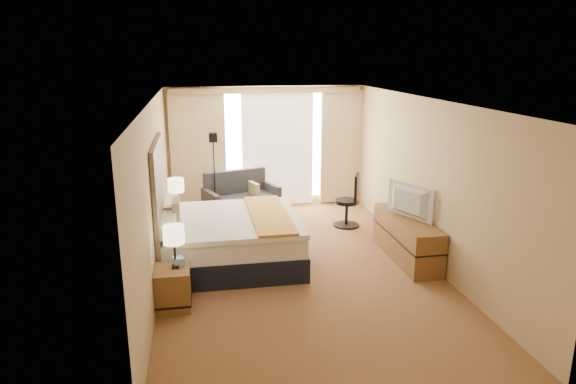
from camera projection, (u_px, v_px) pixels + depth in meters
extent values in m
cube|color=#572019|center=(297.00, 266.00, 8.14)|extent=(4.20, 7.00, 0.02)
cube|color=white|center=(297.00, 100.00, 7.46)|extent=(4.20, 7.00, 0.02)
cube|color=tan|center=(266.00, 147.00, 11.12)|extent=(4.20, 0.02, 2.60)
cube|color=tan|center=(375.00, 286.00, 4.47)|extent=(4.20, 0.02, 2.60)
cube|color=tan|center=(155.00, 193.00, 7.44)|extent=(0.02, 7.00, 2.60)
cube|color=tan|center=(426.00, 181.00, 8.16)|extent=(0.02, 7.00, 2.60)
cube|color=black|center=(159.00, 191.00, 7.64)|extent=(0.06, 1.85, 1.50)
cube|color=brown|center=(173.00, 288.00, 6.75)|extent=(0.45, 0.52, 0.55)
cube|color=brown|center=(178.00, 227.00, 9.12)|extent=(0.45, 0.52, 0.55)
cube|color=brown|center=(407.00, 238.00, 8.36)|extent=(0.50, 1.80, 0.70)
cube|color=white|center=(277.00, 146.00, 11.13)|extent=(2.30, 0.02, 2.30)
cube|color=beige|center=(198.00, 151.00, 10.77)|extent=(1.15, 0.09, 2.50)
cube|color=beige|center=(341.00, 147.00, 11.30)|extent=(0.90, 0.09, 2.50)
cube|color=white|center=(278.00, 148.00, 11.11)|extent=(1.55, 0.04, 2.50)
cube|color=tan|center=(266.00, 90.00, 10.65)|extent=(4.00, 0.16, 0.12)
cube|color=black|center=(229.00, 251.00, 8.24)|extent=(2.24, 2.03, 0.37)
cube|color=white|center=(228.00, 231.00, 8.15)|extent=(2.19, 1.97, 0.32)
cube|color=white|center=(233.00, 220.00, 8.11)|extent=(2.05, 2.05, 0.07)
cube|color=gold|center=(269.00, 214.00, 8.20)|extent=(0.59, 2.05, 0.04)
cube|color=white|center=(165.00, 225.00, 7.44)|extent=(0.30, 0.83, 0.19)
cube|color=white|center=(168.00, 206.00, 8.37)|extent=(0.30, 0.83, 0.19)
cube|color=#C1B59F|center=(177.00, 212.00, 7.92)|extent=(0.11, 0.45, 0.38)
cube|color=maroon|center=(242.00, 210.00, 10.61)|extent=(1.64, 1.23, 0.26)
cube|color=#333338|center=(243.00, 201.00, 10.51)|extent=(1.49, 1.05, 0.17)
cube|color=#333338|center=(235.00, 183.00, 10.74)|extent=(1.33, 0.60, 0.58)
cube|color=#333338|center=(211.00, 203.00, 10.22)|extent=(0.36, 0.77, 0.47)
cube|color=#333338|center=(271.00, 194.00, 10.87)|extent=(0.36, 0.77, 0.47)
cube|color=#C1B59F|center=(254.00, 191.00, 10.59)|extent=(0.20, 0.37, 0.33)
cube|color=black|center=(216.00, 216.00, 10.57)|extent=(0.22, 0.22, 0.02)
cylinder|color=black|center=(215.00, 179.00, 10.36)|extent=(0.03, 0.03, 1.56)
cube|color=black|center=(213.00, 137.00, 10.14)|extent=(0.16, 0.16, 0.18)
cylinder|color=black|center=(346.00, 225.00, 10.03)|extent=(0.50, 0.50, 0.03)
cylinder|color=black|center=(346.00, 213.00, 9.97)|extent=(0.06, 0.06, 0.45)
cylinder|color=black|center=(347.00, 202.00, 9.91)|extent=(0.44, 0.44, 0.07)
cube|color=black|center=(357.00, 188.00, 9.79)|extent=(0.21, 0.39, 0.50)
cube|color=black|center=(176.00, 266.00, 6.70)|extent=(0.10, 0.10, 0.04)
cylinder|color=black|center=(175.00, 253.00, 6.65)|extent=(0.03, 0.03, 0.34)
cylinder|color=#FFE8BF|center=(174.00, 235.00, 6.59)|extent=(0.28, 0.28, 0.24)
cube|color=black|center=(177.00, 210.00, 9.12)|extent=(0.10, 0.10, 0.04)
cylinder|color=black|center=(177.00, 199.00, 9.07)|extent=(0.03, 0.03, 0.35)
cylinder|color=#FFE8BF|center=(176.00, 185.00, 9.00)|extent=(0.28, 0.28, 0.24)
cube|color=#83B2CB|center=(178.00, 262.00, 6.75)|extent=(0.16, 0.16, 0.12)
cube|color=black|center=(179.00, 209.00, 9.10)|extent=(0.20, 0.17, 0.07)
imported|color=black|center=(406.00, 202.00, 8.18)|extent=(0.50, 0.93, 0.55)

